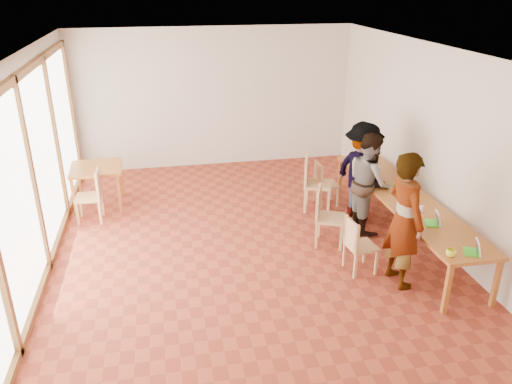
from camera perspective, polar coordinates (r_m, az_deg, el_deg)
ground at (r=7.85m, az=-0.99°, el=-6.59°), size 8.00×8.00×0.00m
wall_back at (r=11.03m, az=-4.78°, el=10.62°), size 6.00×0.10×3.00m
wall_front at (r=3.81m, az=9.99°, el=-16.50°), size 6.00×0.10×3.00m
wall_right at (r=8.26m, az=19.96°, el=4.89°), size 0.10×8.00×3.00m
window_wall at (r=7.34m, az=-24.46°, el=1.95°), size 0.10×8.00×3.00m
ceiling at (r=6.86m, az=-1.17°, el=15.82°), size 6.00×8.00×0.04m
communal_table at (r=8.20m, az=16.57°, el=-0.76°), size 0.80×4.00×0.75m
side_table at (r=9.55m, az=-17.77°, el=2.31°), size 0.90×0.90×0.75m
chair_near at (r=7.20m, az=11.40°, el=-5.40°), size 0.43×0.43×0.44m
chair_mid at (r=7.84m, az=7.80°, el=-2.06°), size 0.58×0.58×0.51m
chair_far at (r=8.98m, az=6.43°, el=1.74°), size 0.62×0.62×0.55m
chair_empty at (r=9.24m, az=7.62°, el=1.46°), size 0.40×0.40×0.44m
chair_spare at (r=8.98m, az=-18.08°, el=0.21°), size 0.44×0.44×0.49m
person_near at (r=6.92m, az=16.60°, el=-3.10°), size 0.54×0.75×1.90m
person_mid at (r=8.37m, az=12.76°, el=1.12°), size 0.67×0.84×1.66m
person_far at (r=8.69m, az=11.98°, el=2.27°), size 1.00×1.28×1.73m
laptop_near at (r=6.82m, az=23.69°, el=-6.05°), size 0.25×0.27×0.18m
laptop_mid at (r=7.38m, az=19.75°, el=-3.12°), size 0.25×0.27×0.19m
laptop_far at (r=8.48m, az=16.59°, el=0.84°), size 0.25×0.29×0.22m
yellow_mug at (r=6.63m, az=21.38°, el=-6.50°), size 0.14×0.14×0.10m
green_bottle at (r=8.21m, az=16.85°, el=0.65°), size 0.07×0.07×0.28m
clear_glass at (r=7.70m, az=18.38°, el=-1.86°), size 0.07×0.07×0.09m
condiment_cup at (r=7.23m, az=18.14°, el=-3.65°), size 0.08×0.08×0.06m
pink_phone at (r=9.12m, az=12.03°, el=2.55°), size 0.05×0.10×0.01m
black_pouch at (r=8.51m, az=13.66°, el=1.11°), size 0.16×0.26×0.09m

